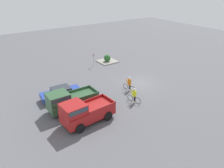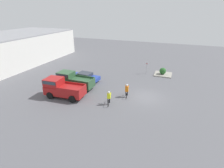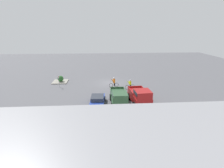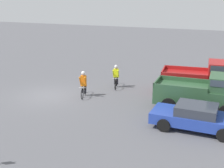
{
  "view_description": "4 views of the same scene",
  "coord_description": "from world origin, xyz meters",
  "px_view_note": "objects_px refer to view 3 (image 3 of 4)",
  "views": [
    {
      "loc": [
        -18.86,
        17.3,
        12.0
      ],
      "look_at": [
        -0.22,
        4.43,
        1.2
      ],
      "focal_mm": 35.0,
      "sensor_mm": 36.0,
      "label": 1
    },
    {
      "loc": [
        -19.75,
        -3.12,
        10.22
      ],
      "look_at": [
        -0.22,
        4.43,
        1.2
      ],
      "focal_mm": 28.0,
      "sensor_mm": 36.0,
      "label": 2
    },
    {
      "loc": [
        1.58,
        30.98,
        9.77
      ],
      "look_at": [
        -0.22,
        4.43,
        1.2
      ],
      "focal_mm": 28.0,
      "sensor_mm": 36.0,
      "label": 3
    },
    {
      "loc": [
        17.09,
        10.66,
        6.8
      ],
      "look_at": [
        -0.22,
        4.43,
        1.2
      ],
      "focal_mm": 50.0,
      "sensor_mm": 36.0,
      "label": 4
    }
  ],
  "objects_px": {
    "pickup_truck_1": "(119,98)",
    "fire_lane_sign": "(59,80)",
    "shrub": "(61,79)",
    "sedan_0": "(97,100)",
    "cyclist_1": "(130,84)",
    "cyclist_0": "(114,82)",
    "pickup_truck_0": "(140,96)"
  },
  "relations": [
    {
      "from": "cyclist_0",
      "to": "pickup_truck_0",
      "type": "bearing_deg",
      "value": 110.69
    },
    {
      "from": "pickup_truck_0",
      "to": "pickup_truck_1",
      "type": "height_order",
      "value": "pickup_truck_0"
    },
    {
      "from": "fire_lane_sign",
      "to": "shrub",
      "type": "relative_size",
      "value": 1.93
    },
    {
      "from": "pickup_truck_0",
      "to": "cyclist_1",
      "type": "height_order",
      "value": "pickup_truck_0"
    },
    {
      "from": "shrub",
      "to": "cyclist_1",
      "type": "bearing_deg",
      "value": 159.17
    },
    {
      "from": "sedan_0",
      "to": "fire_lane_sign",
      "type": "relative_size",
      "value": 2.17
    },
    {
      "from": "pickup_truck_1",
      "to": "fire_lane_sign",
      "type": "relative_size",
      "value": 2.43
    },
    {
      "from": "sedan_0",
      "to": "pickup_truck_1",
      "type": "bearing_deg",
      "value": 173.71
    },
    {
      "from": "shrub",
      "to": "pickup_truck_0",
      "type": "bearing_deg",
      "value": 139.23
    },
    {
      "from": "sedan_0",
      "to": "cyclist_0",
      "type": "relative_size",
      "value": 2.61
    },
    {
      "from": "pickup_truck_1",
      "to": "fire_lane_sign",
      "type": "height_order",
      "value": "pickup_truck_1"
    },
    {
      "from": "fire_lane_sign",
      "to": "sedan_0",
      "type": "bearing_deg",
      "value": 129.66
    },
    {
      "from": "cyclist_1",
      "to": "fire_lane_sign",
      "type": "bearing_deg",
      "value": -9.52
    },
    {
      "from": "pickup_truck_1",
      "to": "shrub",
      "type": "distance_m",
      "value": 14.84
    },
    {
      "from": "cyclist_1",
      "to": "pickup_truck_1",
      "type": "bearing_deg",
      "value": 68.4
    },
    {
      "from": "pickup_truck_0",
      "to": "cyclist_0",
      "type": "distance_m",
      "value": 8.12
    },
    {
      "from": "sedan_0",
      "to": "cyclist_1",
      "type": "height_order",
      "value": "cyclist_1"
    },
    {
      "from": "pickup_truck_1",
      "to": "cyclist_1",
      "type": "bearing_deg",
      "value": -111.6
    },
    {
      "from": "sedan_0",
      "to": "pickup_truck_0",
      "type": "bearing_deg",
      "value": 178.77
    },
    {
      "from": "cyclist_0",
      "to": "cyclist_1",
      "type": "bearing_deg",
      "value": 151.88
    },
    {
      "from": "pickup_truck_1",
      "to": "sedan_0",
      "type": "xyz_separation_m",
      "value": [
        2.8,
        -0.31,
        -0.47
      ]
    },
    {
      "from": "pickup_truck_1",
      "to": "cyclist_0",
      "type": "relative_size",
      "value": 2.92
    },
    {
      "from": "cyclist_0",
      "to": "fire_lane_sign",
      "type": "xyz_separation_m",
      "value": [
        9.49,
        -0.65,
        0.39
      ]
    },
    {
      "from": "sedan_0",
      "to": "shrub",
      "type": "height_order",
      "value": "sedan_0"
    },
    {
      "from": "pickup_truck_0",
      "to": "shrub",
      "type": "relative_size",
      "value": 4.67
    },
    {
      "from": "fire_lane_sign",
      "to": "shrub",
      "type": "distance_m",
      "value": 2.76
    },
    {
      "from": "cyclist_0",
      "to": "shrub",
      "type": "relative_size",
      "value": 1.61
    },
    {
      "from": "shrub",
      "to": "fire_lane_sign",
      "type": "bearing_deg",
      "value": 96.49
    },
    {
      "from": "sedan_0",
      "to": "cyclist_1",
      "type": "xyz_separation_m",
      "value": [
        -5.33,
        -6.09,
        0.16
      ]
    },
    {
      "from": "sedan_0",
      "to": "cyclist_0",
      "type": "distance_m",
      "value": 7.97
    },
    {
      "from": "pickup_truck_0",
      "to": "pickup_truck_1",
      "type": "relative_size",
      "value": 1.0
    },
    {
      "from": "pickup_truck_1",
      "to": "cyclist_0",
      "type": "xyz_separation_m",
      "value": [
        0.03,
        -7.78,
        -0.27
      ]
    }
  ]
}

